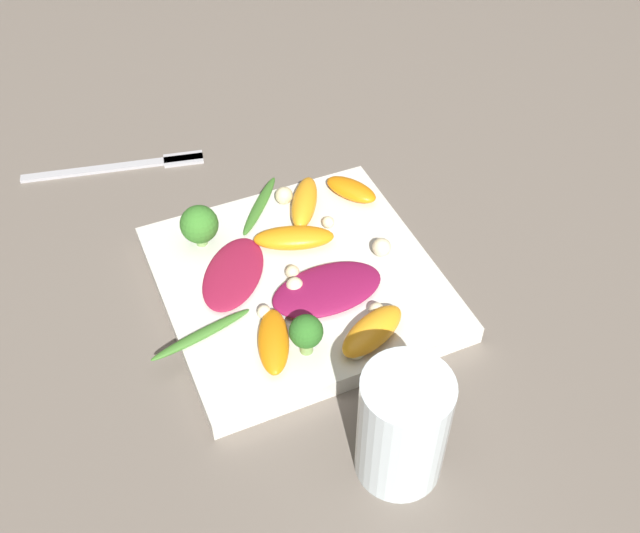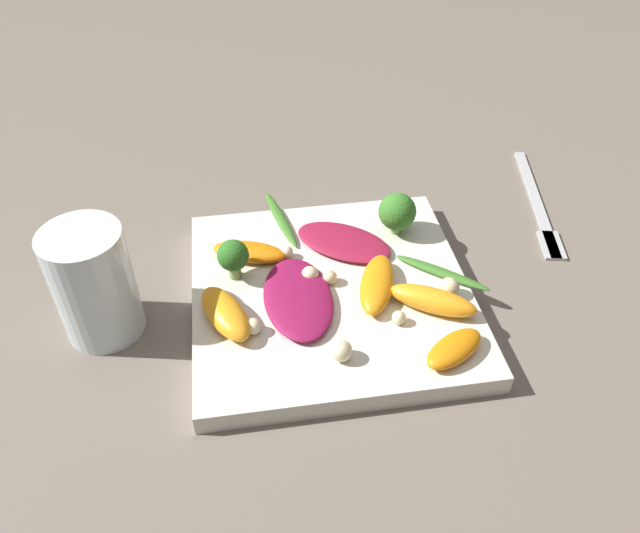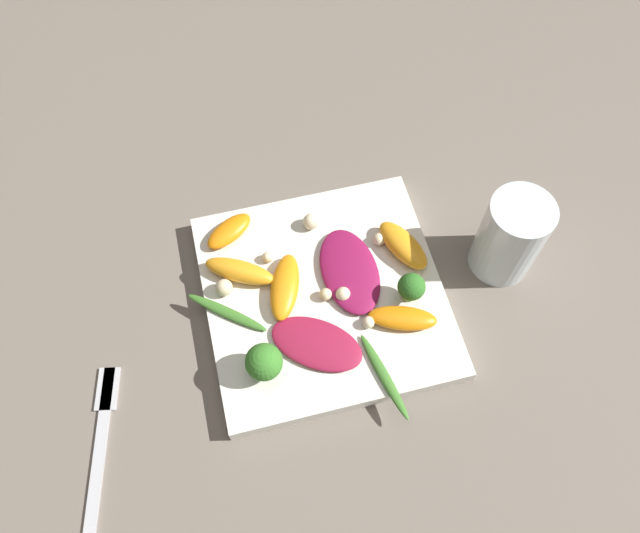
# 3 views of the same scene
# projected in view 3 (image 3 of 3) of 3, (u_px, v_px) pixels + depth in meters

# --- Properties ---
(ground_plane) EXTENTS (2.40, 2.40, 0.00)m
(ground_plane) POSITION_uv_depth(u_px,v_px,m) (324.00, 300.00, 0.67)
(ground_plane) COLOR #6B6056
(plate) EXTENTS (0.25, 0.25, 0.02)m
(plate) POSITION_uv_depth(u_px,v_px,m) (324.00, 296.00, 0.66)
(plate) COLOR silver
(plate) RESTS_ON ground_plane
(drinking_glass) EXTENTS (0.07, 0.07, 0.10)m
(drinking_glass) POSITION_uv_depth(u_px,v_px,m) (512.00, 240.00, 0.64)
(drinking_glass) COLOR silver
(drinking_glass) RESTS_ON ground_plane
(fork) EXTENTS (0.06, 0.20, 0.01)m
(fork) POSITION_uv_depth(u_px,v_px,m) (100.00, 444.00, 0.59)
(fork) COLOR #B2B2B7
(fork) RESTS_ON ground_plane
(radicchio_leaf_0) EXTENTS (0.06, 0.11, 0.01)m
(radicchio_leaf_0) POSITION_uv_depth(u_px,v_px,m) (350.00, 271.00, 0.66)
(radicchio_leaf_0) COLOR maroon
(radicchio_leaf_0) RESTS_ON plate
(radicchio_leaf_1) EXTENTS (0.11, 0.10, 0.01)m
(radicchio_leaf_1) POSITION_uv_depth(u_px,v_px,m) (317.00, 344.00, 0.62)
(radicchio_leaf_1) COLOR maroon
(radicchio_leaf_1) RESTS_ON plate
(orange_segment_0) EXTENTS (0.07, 0.05, 0.01)m
(orange_segment_0) POSITION_uv_depth(u_px,v_px,m) (403.00, 318.00, 0.63)
(orange_segment_0) COLOR orange
(orange_segment_0) RESTS_ON plate
(orange_segment_1) EXTENTS (0.06, 0.05, 0.01)m
(orange_segment_1) POSITION_uv_depth(u_px,v_px,m) (229.00, 231.00, 0.68)
(orange_segment_1) COLOR orange
(orange_segment_1) RESTS_ON plate
(orange_segment_2) EXTENTS (0.05, 0.08, 0.02)m
(orange_segment_2) POSITION_uv_depth(u_px,v_px,m) (285.00, 287.00, 0.64)
(orange_segment_2) COLOR orange
(orange_segment_2) RESTS_ON plate
(orange_segment_3) EXTENTS (0.08, 0.06, 0.02)m
(orange_segment_3) POSITION_uv_depth(u_px,v_px,m) (240.00, 271.00, 0.65)
(orange_segment_3) COLOR orange
(orange_segment_3) RESTS_ON plate
(orange_segment_4) EXTENTS (0.06, 0.08, 0.02)m
(orange_segment_4) POSITION_uv_depth(u_px,v_px,m) (403.00, 245.00, 0.67)
(orange_segment_4) COLOR orange
(orange_segment_4) RESTS_ON plate
(broccoli_floret_0) EXTENTS (0.03, 0.03, 0.04)m
(broccoli_floret_0) POSITION_uv_depth(u_px,v_px,m) (411.00, 287.00, 0.63)
(broccoli_floret_0) COLOR #7A9E51
(broccoli_floret_0) RESTS_ON plate
(broccoli_floret_1) EXTENTS (0.04, 0.04, 0.04)m
(broccoli_floret_1) POSITION_uv_depth(u_px,v_px,m) (264.00, 362.00, 0.59)
(broccoli_floret_1) COLOR #84AD5B
(broccoli_floret_1) RESTS_ON plate
(arugula_sprig_0) EXTENTS (0.08, 0.07, 0.01)m
(arugula_sprig_0) POSITION_uv_depth(u_px,v_px,m) (227.00, 313.00, 0.64)
(arugula_sprig_0) COLOR #3D7528
(arugula_sprig_0) RESTS_ON plate
(arugula_sprig_1) EXTENTS (0.03, 0.10, 0.01)m
(arugula_sprig_1) POSITION_uv_depth(u_px,v_px,m) (384.00, 376.00, 0.61)
(arugula_sprig_1) COLOR #3D7528
(arugula_sprig_1) RESTS_ON plate
(macadamia_nut_0) EXTENTS (0.01, 0.01, 0.01)m
(macadamia_nut_0) POSITION_uv_depth(u_px,v_px,m) (325.00, 294.00, 0.64)
(macadamia_nut_0) COLOR beige
(macadamia_nut_0) RESTS_ON plate
(macadamia_nut_1) EXTENTS (0.01, 0.01, 0.01)m
(macadamia_nut_1) POSITION_uv_depth(u_px,v_px,m) (368.00, 322.00, 0.63)
(macadamia_nut_1) COLOR beige
(macadamia_nut_1) RESTS_ON plate
(macadamia_nut_2) EXTENTS (0.01, 0.01, 0.01)m
(macadamia_nut_2) POSITION_uv_depth(u_px,v_px,m) (268.00, 257.00, 0.66)
(macadamia_nut_2) COLOR beige
(macadamia_nut_2) RESTS_ON plate
(macadamia_nut_3) EXTENTS (0.02, 0.02, 0.02)m
(macadamia_nut_3) POSITION_uv_depth(u_px,v_px,m) (343.00, 294.00, 0.64)
(macadamia_nut_3) COLOR beige
(macadamia_nut_3) RESTS_ON plate
(macadamia_nut_4) EXTENTS (0.02, 0.02, 0.02)m
(macadamia_nut_4) POSITION_uv_depth(u_px,v_px,m) (311.00, 222.00, 0.68)
(macadamia_nut_4) COLOR beige
(macadamia_nut_4) RESTS_ON plate
(macadamia_nut_5) EXTENTS (0.02, 0.02, 0.02)m
(macadamia_nut_5) POSITION_uv_depth(u_px,v_px,m) (418.00, 260.00, 0.66)
(macadamia_nut_5) COLOR beige
(macadamia_nut_5) RESTS_ON plate
(macadamia_nut_6) EXTENTS (0.02, 0.02, 0.02)m
(macadamia_nut_6) POSITION_uv_depth(u_px,v_px,m) (224.00, 288.00, 0.64)
(macadamia_nut_6) COLOR beige
(macadamia_nut_6) RESTS_ON plate
(macadamia_nut_7) EXTENTS (0.01, 0.01, 0.01)m
(macadamia_nut_7) POSITION_uv_depth(u_px,v_px,m) (379.00, 239.00, 0.67)
(macadamia_nut_7) COLOR beige
(macadamia_nut_7) RESTS_ON plate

